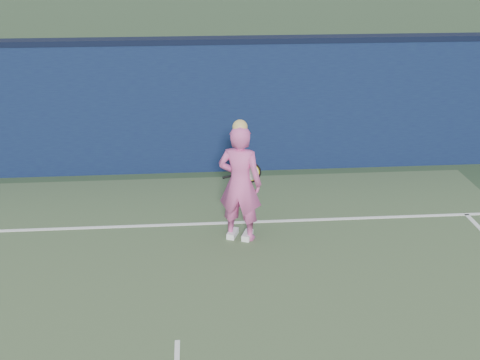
{
  "coord_description": "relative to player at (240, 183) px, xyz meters",
  "views": [
    {
      "loc": [
        0.27,
        -4.79,
        4.43
      ],
      "look_at": [
        0.93,
        3.5,
        0.97
      ],
      "focal_mm": 45.0,
      "sensor_mm": 36.0,
      "label": 1
    }
  ],
  "objects": [
    {
      "name": "player",
      "position": [
        0.0,
        0.0,
        0.0
      ],
      "size": [
        0.78,
        0.64,
        1.91
      ],
      "rotation": [
        0.0,
        0.0,
        2.79
      ],
      "color": "#D6539C",
      "rests_on": "ground"
    },
    {
      "name": "racket",
      "position": [
        0.17,
        0.42,
        -0.01
      ],
      "size": [
        0.61,
        0.18,
        0.34
      ],
      "rotation": [
        0.0,
        0.0,
        -0.31
      ],
      "color": "black",
      "rests_on": "ground"
    },
    {
      "name": "backstop_wall",
      "position": [
        -0.93,
        3.0,
        0.33
      ],
      "size": [
        24.0,
        0.4,
        2.5
      ],
      "primitive_type": "cube",
      "color": "#0C1438",
      "rests_on": "ground"
    },
    {
      "name": "wall_cap",
      "position": [
        -0.93,
        3.0,
        1.63
      ],
      "size": [
        24.0,
        0.42,
        0.1
      ],
      "primitive_type": "cube",
      "color": "black",
      "rests_on": "backstop_wall"
    }
  ]
}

